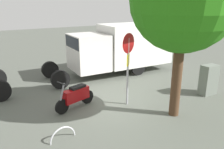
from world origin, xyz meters
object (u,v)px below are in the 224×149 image
(box_truck_near, at_px, (121,46))
(utility_cabinet, at_px, (209,80))
(motorcycle, at_px, (76,96))
(bike_rack_hoop, at_px, (63,139))
(stop_sign, at_px, (128,58))

(box_truck_near, xyz_separation_m, utility_cabinet, (-1.49, 4.88, -0.89))
(box_truck_near, relative_size, motorcycle, 4.20)
(box_truck_near, relative_size, utility_cabinet, 5.51)
(motorcycle, bearing_deg, box_truck_near, -159.25)
(utility_cabinet, bearing_deg, bike_rack_hoop, 0.92)
(motorcycle, xyz_separation_m, bike_rack_hoop, (1.19, 1.82, -0.52))
(motorcycle, height_order, stop_sign, stop_sign)
(stop_sign, bearing_deg, motorcycle, -21.24)
(stop_sign, xyz_separation_m, bike_rack_hoop, (3.09, 1.08, -1.91))
(utility_cabinet, height_order, bike_rack_hoop, utility_cabinet)
(motorcycle, bearing_deg, stop_sign, 141.85)
(box_truck_near, distance_m, stop_sign, 4.51)
(stop_sign, distance_m, utility_cabinet, 4.02)
(utility_cabinet, bearing_deg, box_truck_near, -73.00)
(box_truck_near, relative_size, bike_rack_hoop, 8.71)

